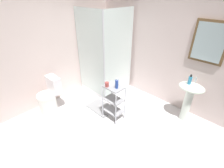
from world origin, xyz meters
TOP-DOWN VIEW (x-y plane):
  - ground_plane at (0.00, 0.00)m, footprint 4.20×4.20m
  - wall_back at (0.01, 1.85)m, footprint 4.20×0.14m
  - wall_left at (-1.85, 0.00)m, footprint 0.10×4.20m
  - shower_stall at (-1.23, 1.18)m, footprint 0.92×0.92m
  - pedestal_sink at (0.72, 1.52)m, footprint 0.46×0.37m
  - sink_faucet at (0.72, 1.64)m, footprint 0.03×0.03m
  - toilet at (-1.48, -0.23)m, footprint 0.37×0.49m
  - storage_cart at (-0.34, 0.55)m, footprint 0.38×0.28m
  - hand_soap_bottle at (0.66, 1.49)m, footprint 0.06×0.06m
  - shampoo_bottle_blue at (-0.27, 0.55)m, footprint 0.06×0.06m
  - rinse_cup at (-0.43, 0.46)m, footprint 0.07×0.07m
  - bath_mat at (-0.76, 0.57)m, footprint 0.60×0.40m

SIDE VIEW (x-z plane):
  - ground_plane at x=0.00m, z-range -0.02..0.00m
  - bath_mat at x=-0.76m, z-range 0.00..0.02m
  - toilet at x=-1.48m, z-range -0.07..0.69m
  - storage_cart at x=-0.34m, z-range 0.07..0.81m
  - shower_stall at x=-1.23m, z-range -0.54..1.46m
  - pedestal_sink at x=0.72m, z-range 0.17..0.98m
  - rinse_cup at x=-0.43m, z-range 0.74..0.83m
  - shampoo_bottle_blue at x=-0.27m, z-range 0.73..0.93m
  - sink_faucet at x=0.72m, z-range 0.81..0.91m
  - hand_soap_bottle at x=0.66m, z-range 0.80..0.98m
  - wall_left at x=-1.85m, z-range 0.00..2.50m
  - wall_back at x=0.01m, z-range 0.00..2.50m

